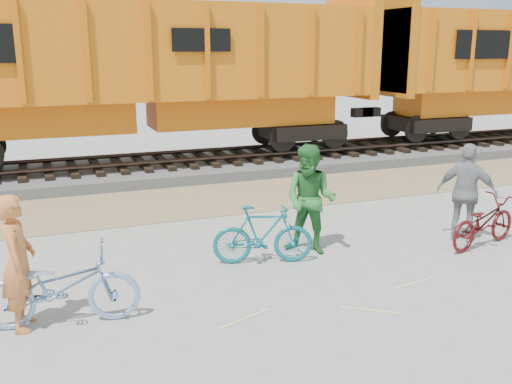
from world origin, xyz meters
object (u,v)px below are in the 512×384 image
hopper_car_center (139,71)px  bicycle_maroon (483,222)px  bicycle_blue (61,287)px  person_woman (467,193)px  bicycle_teal (263,235)px  person_man (310,200)px  person_solo (18,263)px

hopper_car_center → bicycle_maroon: 10.16m
hopper_car_center → bicycle_blue: 9.76m
person_woman → hopper_car_center: bearing=-10.8°
hopper_car_center → bicycle_teal: 8.32m
hopper_car_center → person_man: bearing=-78.2°
person_solo → person_woman: 7.97m
hopper_car_center → bicycle_maroon: size_ratio=7.75×
person_solo → person_woman: size_ratio=0.97×
person_solo → person_man: 5.01m
bicycle_blue → person_solo: (-0.50, 0.10, 0.38)m
person_solo → person_man: (4.86, 1.22, 0.08)m
hopper_car_center → person_solo: size_ratio=7.61×
person_man → person_woman: person_man is taller
bicycle_teal → person_man: 1.13m
bicycle_blue → person_woman: 7.50m
bicycle_maroon → hopper_car_center: bearing=14.8°
bicycle_maroon → person_woman: (-0.10, 0.40, 0.48)m
bicycle_maroon → person_solo: 8.06m
bicycle_maroon → person_solo: (-8.04, -0.34, 0.45)m
bicycle_maroon → bicycle_blue: bearing=79.0°
bicycle_teal → hopper_car_center: bearing=20.9°
person_man → person_solo: bearing=-123.2°
hopper_car_center → person_woman: bearing=-60.2°
bicycle_teal → bicycle_maroon: bicycle_teal is taller
hopper_car_center → person_man: (1.62, -7.71, -2.01)m
bicycle_blue → person_solo: person_solo is taller
bicycle_blue → bicycle_maroon: bicycle_blue is taller
hopper_car_center → person_man: 8.13m
bicycle_blue → person_solo: 0.63m
person_solo → hopper_car_center: bearing=-15.2°
hopper_car_center → person_man: hopper_car_center is taller
hopper_car_center → person_woman: size_ratio=7.35×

